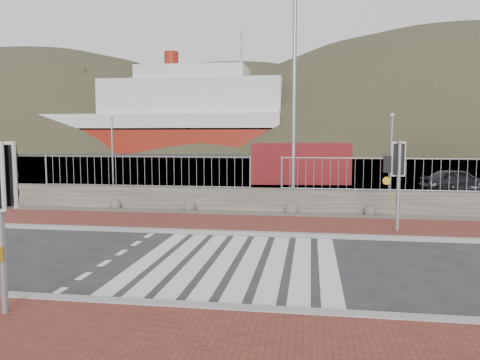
% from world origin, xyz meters
% --- Properties ---
extents(ground, '(220.00, 220.00, 0.00)m').
position_xyz_m(ground, '(0.00, 0.00, 0.00)').
color(ground, '#28282B').
rests_on(ground, ground).
extents(sidewalk_far, '(40.00, 3.00, 0.08)m').
position_xyz_m(sidewalk_far, '(0.00, 4.50, 0.04)').
color(sidewalk_far, brown).
rests_on(sidewalk_far, ground).
extents(kerb_near, '(40.00, 0.25, 0.12)m').
position_xyz_m(kerb_near, '(0.00, -3.00, 0.05)').
color(kerb_near, gray).
rests_on(kerb_near, ground).
extents(kerb_far, '(40.00, 0.25, 0.12)m').
position_xyz_m(kerb_far, '(0.00, 3.00, 0.05)').
color(kerb_far, gray).
rests_on(kerb_far, ground).
extents(zebra_crossing, '(4.62, 5.60, 0.01)m').
position_xyz_m(zebra_crossing, '(-0.00, 0.00, 0.01)').
color(zebra_crossing, silver).
rests_on(zebra_crossing, ground).
extents(gravel_strip, '(40.00, 1.50, 0.06)m').
position_xyz_m(gravel_strip, '(0.00, 6.50, 0.03)').
color(gravel_strip, '#59544C').
rests_on(gravel_strip, ground).
extents(stone_wall, '(40.00, 0.60, 0.90)m').
position_xyz_m(stone_wall, '(0.00, 7.30, 0.45)').
color(stone_wall, '#4C483E').
rests_on(stone_wall, ground).
extents(railing, '(18.07, 0.07, 1.22)m').
position_xyz_m(railing, '(0.00, 7.15, 1.82)').
color(railing, gray).
rests_on(railing, stone_wall).
extents(quay, '(120.00, 40.00, 0.50)m').
position_xyz_m(quay, '(0.00, 27.90, 0.00)').
color(quay, '#4C4C4F').
rests_on(quay, ground).
extents(water, '(220.00, 50.00, 0.05)m').
position_xyz_m(water, '(0.00, 62.90, 0.00)').
color(water, '#3F4C54').
rests_on(water, ground).
extents(ferry, '(50.00, 16.00, 20.00)m').
position_xyz_m(ferry, '(-24.65, 67.90, 5.36)').
color(ferry, maroon).
rests_on(ferry, ground).
extents(hills_backdrop, '(254.00, 90.00, 100.00)m').
position_xyz_m(hills_backdrop, '(6.74, 87.90, -23.05)').
color(hills_backdrop, '#2F3620').
rests_on(hills_backdrop, ground).
extents(traffic_signal_far, '(0.65, 0.24, 2.77)m').
position_xyz_m(traffic_signal_far, '(4.25, 3.98, 2.01)').
color(traffic_signal_far, gray).
rests_on(traffic_signal_far, ground).
extents(streetlight, '(1.83, 0.86, 9.02)m').
position_xyz_m(streetlight, '(1.14, 8.16, 5.08)').
color(streetlight, gray).
rests_on(streetlight, ground).
extents(shipping_container, '(6.13, 3.06, 2.46)m').
position_xyz_m(shipping_container, '(1.01, 18.41, 1.23)').
color(shipping_container, maroon).
rests_on(shipping_container, ground).
extents(car_a, '(3.83, 1.97, 1.25)m').
position_xyz_m(car_a, '(9.13, 14.63, 0.62)').
color(car_a, black).
rests_on(car_a, ground).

